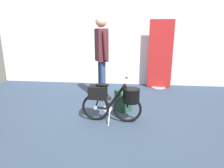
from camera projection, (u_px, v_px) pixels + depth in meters
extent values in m
plane|color=#2D3D51|center=(109.00, 122.00, 3.11)|extent=(6.81, 6.81, 0.00)
cube|color=silver|center=(120.00, 29.00, 5.10)|extent=(6.81, 0.10, 2.96)
cylinder|color=#B7B7BC|center=(158.00, 87.00, 5.05)|extent=(0.36, 0.36, 0.02)
cube|color=#A51E1E|center=(160.00, 54.00, 4.83)|extent=(0.60, 0.02, 1.69)
torus|color=black|center=(128.00, 109.00, 3.05)|extent=(0.45, 0.05, 0.45)
cylinder|color=#B7B7BC|center=(128.00, 109.00, 3.05)|extent=(0.06, 0.05, 0.06)
torus|color=black|center=(96.00, 107.00, 3.12)|extent=(0.45, 0.05, 0.45)
cylinder|color=#B7B7BC|center=(96.00, 107.00, 3.12)|extent=(0.06, 0.05, 0.06)
cylinder|color=black|center=(102.00, 108.00, 3.10)|extent=(0.20, 0.04, 0.05)
cylinder|color=black|center=(116.00, 97.00, 3.02)|extent=(0.32, 0.05, 0.44)
cylinder|color=black|center=(105.00, 98.00, 3.05)|extent=(0.12, 0.04, 0.38)
cylinder|color=black|center=(102.00, 108.00, 3.10)|extent=(0.20, 0.03, 0.04)
cylinder|color=black|center=(127.00, 97.00, 3.00)|extent=(0.07, 0.03, 0.41)
cylinder|color=black|center=(99.00, 97.00, 3.06)|extent=(0.13, 0.02, 0.37)
ellipsoid|color=black|center=(102.00, 85.00, 3.00)|extent=(0.22, 0.09, 0.05)
cylinder|color=#B7B7BC|center=(125.00, 83.00, 2.95)|extent=(0.03, 0.03, 0.04)
cylinder|color=#B7B7BC|center=(125.00, 82.00, 2.94)|extent=(0.04, 0.44, 0.03)
cylinder|color=black|center=(124.00, 85.00, 2.73)|extent=(0.04, 0.09, 0.04)
cylinder|color=black|center=(126.00, 78.00, 3.15)|extent=(0.04, 0.09, 0.04)
cylinder|color=#B7B7BC|center=(108.00, 109.00, 3.09)|extent=(0.14, 0.02, 0.14)
cylinder|color=#B7B7BC|center=(109.00, 117.00, 3.03)|extent=(0.02, 0.19, 0.21)
cylinder|color=black|center=(131.00, 96.00, 2.99)|extent=(0.27, 0.27, 0.22)
cube|color=black|center=(98.00, 92.00, 3.04)|extent=(0.28, 0.21, 0.20)
cylinder|color=navy|center=(103.00, 81.00, 3.99)|extent=(0.11, 0.11, 0.83)
cube|color=black|center=(105.00, 99.00, 4.10)|extent=(0.26, 0.19, 0.07)
cylinder|color=navy|center=(101.00, 80.00, 4.14)|extent=(0.11, 0.11, 0.83)
cube|color=black|center=(103.00, 96.00, 4.25)|extent=(0.26, 0.19, 0.07)
cube|color=#4C1E23|center=(101.00, 45.00, 3.87)|extent=(0.32, 0.38, 0.64)
cylinder|color=#4C1E23|center=(105.00, 46.00, 3.69)|extent=(0.11, 0.08, 0.54)
cylinder|color=#4C1E23|center=(99.00, 45.00, 4.07)|extent=(0.11, 0.13, 0.54)
sphere|color=tan|center=(101.00, 21.00, 3.76)|extent=(0.22, 0.22, 0.22)
cube|color=#19472D|center=(123.00, 100.00, 3.55)|extent=(0.32, 0.34, 0.37)
cube|color=#1F5939|center=(129.00, 102.00, 3.61)|extent=(0.12, 0.18, 0.16)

